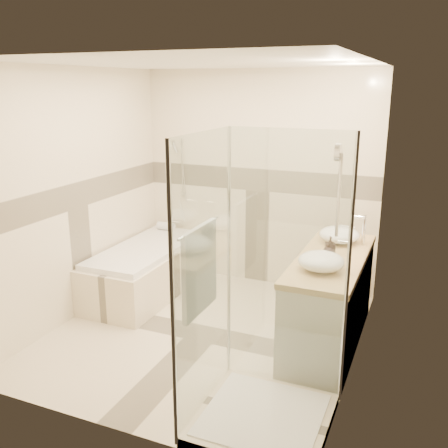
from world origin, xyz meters
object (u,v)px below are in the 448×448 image
at_px(bathtub, 147,267).
at_px(amenity_bottle_b, 329,250).
at_px(vessel_sink_near, 339,235).
at_px(shower_enclosure, 252,352).
at_px(vanity, 329,300).
at_px(vessel_sink_far, 321,261).
at_px(amenity_bottle_a, 330,247).

relative_size(bathtub, amenity_bottle_b, 11.61).
bearing_deg(bathtub, vessel_sink_near, 2.40).
relative_size(shower_enclosure, vessel_sink_near, 5.29).
bearing_deg(vanity, bathtub, 170.75).
height_order(bathtub, vessel_sink_far, vessel_sink_far).
xyz_separation_m(vanity, shower_enclosure, (-0.29, -1.27, 0.08)).
relative_size(vessel_sink_far, amenity_bottle_b, 2.60).
bearing_deg(vanity, vessel_sink_near, 92.60).
bearing_deg(amenity_bottle_b, vessel_sink_far, -90.00).
bearing_deg(vessel_sink_far, vanity, 86.95).
bearing_deg(amenity_bottle_b, amenity_bottle_a, 90.00).
xyz_separation_m(shower_enclosure, vessel_sink_near, (0.27, 1.71, 0.42)).
relative_size(bathtub, amenity_bottle_a, 9.23).
relative_size(vanity, amenity_bottle_b, 11.06).
bearing_deg(vessel_sink_near, shower_enclosure, -99.06).
xyz_separation_m(vessel_sink_near, vessel_sink_far, (0.00, -0.81, -0.00)).
height_order(vessel_sink_far, amenity_bottle_a, amenity_bottle_a).
distance_m(bathtub, shower_enclosure, 2.47).
xyz_separation_m(bathtub, vanity, (2.15, -0.35, 0.12)).
relative_size(vanity, shower_enclosure, 0.79).
relative_size(shower_enclosure, amenity_bottle_a, 11.08).
xyz_separation_m(shower_enclosure, amenity_bottle_a, (0.27, 1.26, 0.44)).
bearing_deg(vessel_sink_near, vanity, -87.40).
distance_m(vanity, vessel_sink_far, 0.63).
relative_size(shower_enclosure, vessel_sink_far, 5.36).
distance_m(bathtub, amenity_bottle_b, 2.26).
height_order(bathtub, vanity, vanity).
relative_size(bathtub, vanity, 1.05).
relative_size(shower_enclosure, amenity_bottle_b, 13.93).
relative_size(bathtub, vessel_sink_far, 4.47).
xyz_separation_m(vessel_sink_near, amenity_bottle_a, (0.00, -0.45, 0.01)).
bearing_deg(shower_enclosure, amenity_bottle_a, 77.75).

